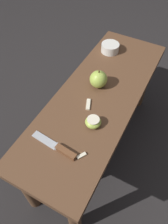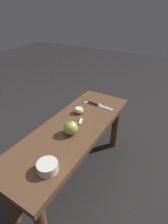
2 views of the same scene
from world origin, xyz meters
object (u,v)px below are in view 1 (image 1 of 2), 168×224
Objects in this scene: knife at (60,149)px; apple_whole at (98,79)px; bowl at (110,48)px; wooden_bench at (97,107)px; apple_cut at (93,122)px.

apple_whole is at bearing -81.04° from knife.
knife is 0.69m from bowl.
knife is at bearing 179.15° from wooden_bench.
knife is 2.10× the size of bowl.
wooden_bench is 10.96× the size of apple_whole.
apple_cut is 0.68× the size of bowl.
apple_whole is (0.40, 0.02, 0.04)m from knife.
knife reaches higher than wooden_bench.
wooden_bench is 10.54× the size of bowl.
apple_whole is 0.29m from bowl.
wooden_bench is at bearing -153.38° from apple_whole.
apple_cut is (-0.17, -0.06, 0.11)m from wooden_bench.
wooden_bench is 15.41× the size of apple_cut.
knife is 0.40m from apple_whole.
apple_cut is at bearing -159.38° from apple_whole.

